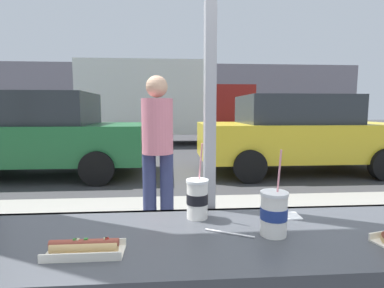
{
  "coord_description": "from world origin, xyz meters",
  "views": [
    {
      "loc": [
        -0.18,
        -1.28,
        1.39
      ],
      "look_at": [
        0.11,
        2.7,
        0.92
      ],
      "focal_mm": 27.47,
      "sensor_mm": 36.0,
      "label": 1
    }
  ],
  "objects": [
    {
      "name": "building_facade_far",
      "position": [
        0.0,
        20.98,
        2.36
      ],
      "size": [
        28.0,
        1.2,
        4.73
      ],
      "primitive_type": "cube",
      "color": "gray",
      "rests_on": "ground"
    },
    {
      "name": "pedestrian",
      "position": [
        -0.32,
        1.73,
        1.03
      ],
      "size": [
        0.32,
        0.32,
        1.63
      ],
      "color": "navy",
      "rests_on": "sidewalk_strip"
    },
    {
      "name": "hotdog_tray_near",
      "position": [
        -0.46,
        -0.37,
        0.95
      ],
      "size": [
        0.25,
        0.1,
        0.05
      ],
      "color": "silver",
      "rests_on": "window_counter"
    },
    {
      "name": "parked_car_yellow",
      "position": [
        2.64,
        5.04,
        0.87
      ],
      "size": [
        4.38,
        2.06,
        1.7
      ],
      "color": "gold",
      "rests_on": "ground"
    },
    {
      "name": "soda_cup_left",
      "position": [
        0.19,
        -0.26,
        1.01
      ],
      "size": [
        0.1,
        0.1,
        0.32
      ],
      "color": "white",
      "rests_on": "window_counter"
    },
    {
      "name": "loose_straw",
      "position": [
        0.03,
        -0.25,
        0.93
      ],
      "size": [
        0.17,
        0.09,
        0.01
      ],
      "primitive_type": "cylinder",
      "rotation": [
        0.0,
        1.57,
        -0.46
      ],
      "color": "white",
      "rests_on": "window_counter"
    },
    {
      "name": "parked_car_green",
      "position": [
        -2.87,
        5.04,
        0.88
      ],
      "size": [
        4.25,
        2.03,
        1.74
      ],
      "color": "#236B38",
      "rests_on": "ground"
    },
    {
      "name": "ground_plane",
      "position": [
        0.0,
        8.0,
        0.0
      ],
      "size": [
        60.0,
        60.0,
        0.0
      ],
      "primitive_type": "plane",
      "color": "#38383A"
    },
    {
      "name": "window_wall",
      "position": [
        0.0,
        0.08,
        1.79
      ],
      "size": [
        2.86,
        0.2,
        2.9
      ],
      "color": "#2D2D33",
      "rests_on": "ground"
    },
    {
      "name": "napkin_wrapper",
      "position": [
        0.32,
        -0.08,
        0.93
      ],
      "size": [
        0.12,
        0.09,
        0.0
      ],
      "primitive_type": "cube",
      "rotation": [
        0.0,
        0.0,
        -0.03
      ],
      "color": "white",
      "rests_on": "window_counter"
    },
    {
      "name": "sidewalk_strip",
      "position": [
        0.0,
        1.6,
        0.05
      ],
      "size": [
        16.0,
        2.8,
        0.1
      ],
      "primitive_type": "cube",
      "color": "gray",
      "rests_on": "ground"
    },
    {
      "name": "soda_cup_right",
      "position": [
        -0.07,
        -0.07,
        1.01
      ],
      "size": [
        0.1,
        0.1,
        0.33
      ],
      "color": "white",
      "rests_on": "window_counter"
    },
    {
      "name": "box_truck",
      "position": [
        -0.51,
        10.88,
        1.74
      ],
      "size": [
        6.77,
        2.44,
        3.25
      ],
      "color": "silver",
      "rests_on": "ground"
    }
  ]
}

